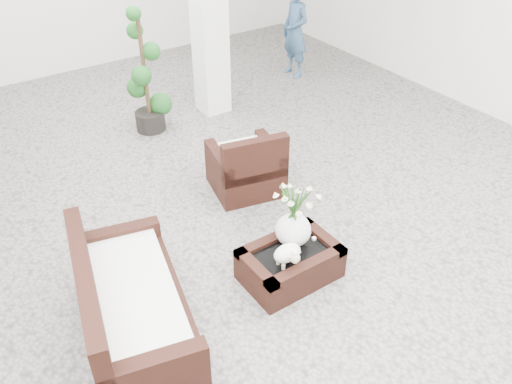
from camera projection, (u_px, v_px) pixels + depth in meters
ground at (251, 235)px, 5.75m from camera, size 11.00×11.00×0.00m
coffee_table at (290, 265)px, 5.14m from camera, size 0.90×0.60×0.31m
sheep_figurine at (287, 255)px, 4.87m from camera, size 0.28×0.23×0.21m
planter_narcissus at (294, 209)px, 4.94m from camera, size 0.44×0.44×0.80m
tealight at (314, 238)px, 5.20m from camera, size 0.04×0.04×0.03m
armchair at (245, 159)px, 6.24m from camera, size 0.91×0.88×0.82m
loveseat at (134, 298)px, 4.40m from camera, size 1.14×1.79×0.88m
topiary at (144, 72)px, 7.18m from camera, size 0.46×0.46×1.72m
shopper at (295, 31)px, 8.84m from camera, size 0.37×0.56×1.51m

